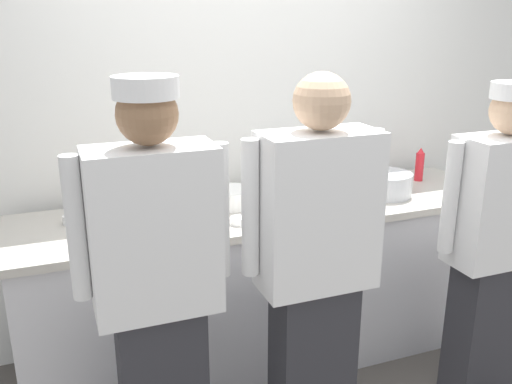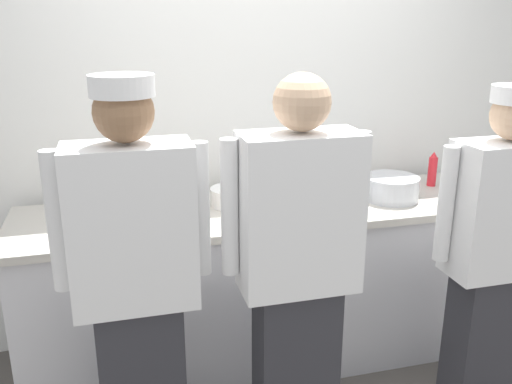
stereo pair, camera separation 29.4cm
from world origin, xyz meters
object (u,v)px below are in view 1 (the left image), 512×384
at_px(squeeze_bottle_primary, 178,202).
at_px(chef_far_right, 495,243).
at_px(chef_center, 316,267).
at_px(ramekin_red_sauce, 159,220).
at_px(ramekin_yellow_sauce, 128,225).
at_px(ramekin_orange_sauce, 238,220).
at_px(sheet_tray, 315,200).
at_px(squeeze_bottle_secondary, 93,201).
at_px(plate_stack_front, 231,197).
at_px(squeeze_bottle_spare, 420,165).
at_px(chef_near_left, 157,285).
at_px(ramekin_green_sauce, 72,219).
at_px(deli_cup, 202,217).
at_px(mixing_bowl_steel, 385,184).

bearing_deg(squeeze_bottle_primary, chef_far_right, -28.22).
xyz_separation_m(chef_center, ramekin_red_sauce, (-0.52, 0.68, 0.04)).
xyz_separation_m(ramekin_yellow_sauce, ramekin_orange_sauce, (0.52, -0.12, -0.00)).
bearing_deg(ramekin_orange_sauce, chef_center, -74.12).
height_order(sheet_tray, ramekin_red_sauce, ramekin_red_sauce).
xyz_separation_m(squeeze_bottle_secondary, ramekin_red_sauce, (0.29, -0.19, -0.08)).
height_order(chef_far_right, squeeze_bottle_primary, chef_far_right).
bearing_deg(ramekin_yellow_sauce, chef_center, -44.37).
bearing_deg(chef_far_right, plate_stack_front, 141.98).
distance_m(sheet_tray, squeeze_bottle_spare, 0.81).
relative_size(squeeze_bottle_spare, ramekin_red_sauce, 2.33).
height_order(plate_stack_front, sheet_tray, plate_stack_front).
xyz_separation_m(chef_near_left, plate_stack_front, (0.56, 0.76, 0.06)).
bearing_deg(ramekin_green_sauce, deli_cup, -21.28).
distance_m(mixing_bowl_steel, sheet_tray, 0.43).
relative_size(ramekin_yellow_sauce, ramekin_orange_sauce, 1.03).
distance_m(chef_near_left, plate_stack_front, 0.95).
distance_m(plate_stack_front, mixing_bowl_steel, 0.89).
bearing_deg(mixing_bowl_steel, squeeze_bottle_primary, 178.09).
bearing_deg(ramekin_green_sauce, plate_stack_front, -1.36).
relative_size(chef_near_left, ramekin_red_sauce, 19.01).
distance_m(ramekin_orange_sauce, deli_cup, 0.18).
xyz_separation_m(chef_near_left, chef_far_right, (1.61, -0.06, -0.05)).
relative_size(mixing_bowl_steel, squeeze_bottle_spare, 1.47).
bearing_deg(deli_cup, sheet_tray, 9.37).
bearing_deg(squeeze_bottle_spare, deli_cup, -170.05).
distance_m(squeeze_bottle_spare, ramekin_red_sauce, 1.68).
bearing_deg(squeeze_bottle_primary, chef_near_left, -109.81).
bearing_deg(ramekin_orange_sauce, ramekin_green_sauce, 158.82).
distance_m(ramekin_green_sauce, deli_cup, 0.65).
relative_size(chef_far_right, mixing_bowl_steel, 5.29).
bearing_deg(ramekin_green_sauce, squeeze_bottle_secondary, 16.83).
height_order(chef_center, ramekin_orange_sauce, chef_center).
distance_m(chef_center, chef_far_right, 0.95).
height_order(ramekin_green_sauce, deli_cup, deli_cup).
xyz_separation_m(chef_center, ramekin_green_sauce, (-0.92, 0.84, 0.04)).
bearing_deg(squeeze_bottle_primary, chef_center, -60.61).
xyz_separation_m(chef_far_right, squeeze_bottle_primary, (-1.36, 0.73, 0.14)).
bearing_deg(ramekin_green_sauce, mixing_bowl_steel, -4.97).
bearing_deg(ramekin_yellow_sauce, squeeze_bottle_primary, 15.00).
height_order(squeeze_bottle_primary, deli_cup, squeeze_bottle_primary).
bearing_deg(ramekin_red_sauce, sheet_tray, 2.24).
height_order(mixing_bowl_steel, squeeze_bottle_spare, squeeze_bottle_spare).
height_order(sheet_tray, squeeze_bottle_secondary, squeeze_bottle_secondary).
xyz_separation_m(chef_center, sheet_tray, (0.36, 0.71, 0.03)).
xyz_separation_m(chef_center, squeeze_bottle_spare, (1.15, 0.86, 0.12)).
distance_m(sheet_tray, ramekin_green_sauce, 1.28).
height_order(mixing_bowl_steel, ramekin_red_sauce, mixing_bowl_steel).
bearing_deg(ramekin_yellow_sauce, chef_near_left, -88.19).
height_order(chef_far_right, ramekin_yellow_sauce, chef_far_right).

